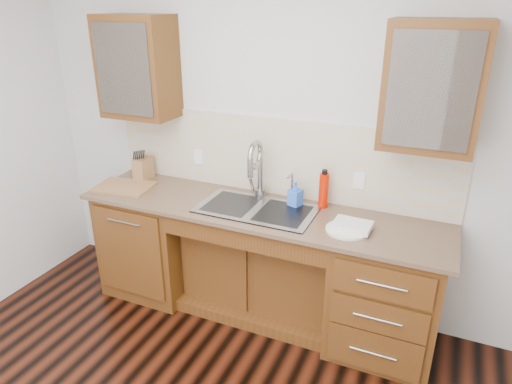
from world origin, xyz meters
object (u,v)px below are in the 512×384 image
at_px(water_bottle, 324,191).
at_px(plate, 347,230).
at_px(soap_bottle, 295,194).
at_px(knife_block, 143,169).
at_px(cutting_board, 124,187).

height_order(water_bottle, plate, water_bottle).
relative_size(soap_bottle, plate, 0.68).
height_order(soap_bottle, knife_block, soap_bottle).
height_order(water_bottle, cutting_board, water_bottle).
distance_m(water_bottle, plate, 0.41).
xyz_separation_m(water_bottle, knife_block, (-1.52, -0.06, -0.03)).
relative_size(knife_block, cutting_board, 0.43).
xyz_separation_m(plate, cutting_board, (-1.80, 0.02, 0.00)).
xyz_separation_m(soap_bottle, water_bottle, (0.19, 0.07, 0.03)).
bearing_deg(cutting_board, water_bottle, 10.30).
bearing_deg(cutting_board, plate, -0.52).
bearing_deg(plate, soap_bottle, 152.08).
bearing_deg(water_bottle, plate, -50.27).
distance_m(soap_bottle, knife_block, 1.33).
xyz_separation_m(water_bottle, cutting_board, (-1.55, -0.28, -0.12)).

